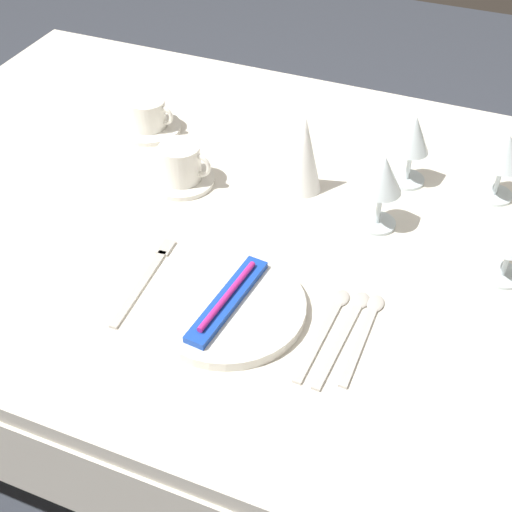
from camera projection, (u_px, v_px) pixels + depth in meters
ground_plane at (283, 449)px, 1.81m from camera, size 6.00×6.00×0.00m
dining_table at (291, 257)px, 1.37m from camera, size 1.80×1.11×0.74m
dinner_plate at (228, 307)px, 1.14m from camera, size 0.25×0.25×0.02m
toothbrush_package at (228, 299)px, 1.13m from camera, size 0.06×0.21×0.02m
fork_outer at (146, 277)px, 1.20m from camera, size 0.03×0.22×0.00m
spoon_soup at (328, 322)px, 1.13m from camera, size 0.03×0.21×0.01m
spoon_dessert at (347, 326)px, 1.12m from camera, size 0.03×0.22×0.01m
spoon_tea at (366, 327)px, 1.12m from camera, size 0.03×0.20×0.01m
saucer_right at (149, 128)px, 1.56m from camera, size 0.14×0.14×0.01m
coffee_cup_right at (148, 113)px, 1.53m from camera, size 0.10×0.08×0.06m
saucer_far at (182, 180)px, 1.41m from camera, size 0.13×0.13×0.01m
coffee_cup_far at (181, 163)px, 1.38m from camera, size 0.11×0.08×0.07m
wine_glass_left at (413, 139)px, 1.35m from camera, size 0.07×0.07×0.15m
wine_glass_right at (383, 179)px, 1.25m from camera, size 0.07×0.07×0.15m
wine_glass_far at (505, 154)px, 1.32m from camera, size 0.08×0.08×0.14m
napkin_folded at (305, 155)px, 1.35m from camera, size 0.07×0.07×0.16m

